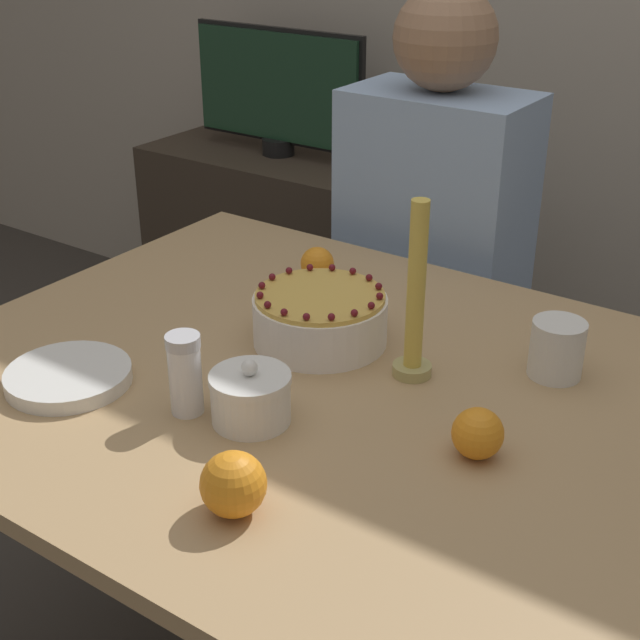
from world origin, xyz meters
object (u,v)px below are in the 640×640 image
object	(u,v)px
sugar_shaker	(185,374)
person_man_blue_shirt	(429,302)
cake	(320,318)
tv_monitor	(278,89)
sugar_bowl	(251,397)
candle	(415,307)

from	to	relation	value
sugar_shaker	person_man_blue_shirt	xyz separation A→B (m)	(-0.07, 0.90, -0.25)
sugar_shaker	person_man_blue_shirt	size ratio (longest dim) A/B	0.10
cake	tv_monitor	distance (m)	1.38
sugar_bowl	tv_monitor	distance (m)	1.62
candle	person_man_blue_shirt	bearing A→B (deg)	115.24
sugar_shaker	person_man_blue_shirt	distance (m)	0.94
sugar_shaker	tv_monitor	distance (m)	1.60
cake	tv_monitor	bearing A→B (deg)	130.08
sugar_bowl	tv_monitor	size ratio (longest dim) A/B	0.20
person_man_blue_shirt	tv_monitor	world-z (taller)	person_man_blue_shirt
candle	tv_monitor	bearing A→B (deg)	135.20
candle	sugar_shaker	bearing A→B (deg)	-127.57
cake	sugar_bowl	size ratio (longest dim) A/B	1.91
candle	tv_monitor	size ratio (longest dim) A/B	0.48
cake	tv_monitor	size ratio (longest dim) A/B	0.37
sugar_shaker	candle	xyz separation A→B (m)	(0.22, 0.28, 0.06)
cake	person_man_blue_shirt	bearing A→B (deg)	99.93
sugar_bowl	person_man_blue_shirt	world-z (taller)	person_man_blue_shirt
cake	sugar_shaker	xyz separation A→B (m)	(-0.03, -0.29, 0.02)
person_man_blue_shirt	sugar_bowl	bearing A→B (deg)	100.78
cake	sugar_shaker	size ratio (longest dim) A/B	1.80
person_man_blue_shirt	tv_monitor	size ratio (longest dim) A/B	2.09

